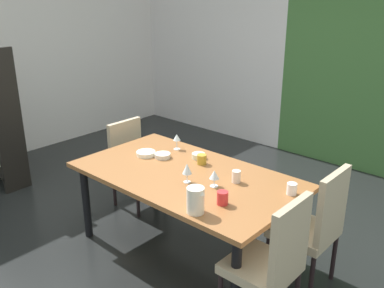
% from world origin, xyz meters
% --- Properties ---
extents(ground_plane, '(6.00, 5.50, 0.02)m').
position_xyz_m(ground_plane, '(0.00, 0.00, -0.01)').
color(ground_plane, black).
extents(back_panel_interior, '(2.72, 0.10, 2.84)m').
position_xyz_m(back_panel_interior, '(-1.64, 2.70, 1.42)').
color(back_panel_interior, silver).
rests_on(back_panel_interior, ground_plane).
extents(left_interior_panel, '(0.10, 5.50, 2.84)m').
position_xyz_m(left_interior_panel, '(-2.95, 0.00, 1.42)').
color(left_interior_panel, silver).
rests_on(left_interior_panel, ground_plane).
extents(dining_table, '(1.91, 1.08, 0.76)m').
position_xyz_m(dining_table, '(0.45, -0.13, 0.68)').
color(dining_table, '#935C32').
rests_on(dining_table, ground_plane).
extents(chair_right_near, '(0.44, 0.44, 1.01)m').
position_xyz_m(chair_right_near, '(1.50, -0.43, 0.55)').
color(chair_right_near, tan).
rests_on(chair_right_near, ground_plane).
extents(chair_left_far, '(0.45, 0.44, 0.91)m').
position_xyz_m(chair_left_far, '(-0.58, 0.17, 0.52)').
color(chair_left_far, tan).
rests_on(chair_left_far, ground_plane).
extents(chair_right_far, '(0.44, 0.44, 1.01)m').
position_xyz_m(chair_right_far, '(1.50, 0.17, 0.55)').
color(chair_right_far, tan).
rests_on(chair_right_far, ground_plane).
extents(wine_glass_rear, '(0.08, 0.08, 0.14)m').
position_xyz_m(wine_glass_rear, '(0.78, -0.16, 0.85)').
color(wine_glass_rear, silver).
rests_on(wine_glass_rear, dining_table).
extents(wine_glass_right, '(0.08, 0.08, 0.16)m').
position_xyz_m(wine_glass_right, '(0.57, -0.25, 0.87)').
color(wine_glass_right, silver).
rests_on(wine_glass_right, dining_table).
extents(wine_glass_west, '(0.07, 0.07, 0.15)m').
position_xyz_m(wine_glass_west, '(0.00, 0.23, 0.87)').
color(wine_glass_west, silver).
rests_on(wine_glass_west, dining_table).
extents(serving_bowl_near_shelf, '(0.12, 0.12, 0.05)m').
position_xyz_m(serving_bowl_near_shelf, '(0.31, 0.19, 0.78)').
color(serving_bowl_near_shelf, beige).
rests_on(serving_bowl_near_shelf, dining_table).
extents(serving_bowl_center, '(0.18, 0.18, 0.04)m').
position_xyz_m(serving_bowl_center, '(-0.10, -0.08, 0.78)').
color(serving_bowl_center, white).
rests_on(serving_bowl_center, dining_table).
extents(serving_bowl_south, '(0.15, 0.15, 0.04)m').
position_xyz_m(serving_bowl_south, '(0.05, -0.02, 0.78)').
color(serving_bowl_south, silver).
rests_on(serving_bowl_south, dining_table).
extents(cup_front, '(0.08, 0.08, 0.09)m').
position_xyz_m(cup_front, '(1.30, 0.12, 0.80)').
color(cup_front, white).
rests_on(cup_front, dining_table).
extents(cup_north, '(0.07, 0.07, 0.10)m').
position_xyz_m(cup_north, '(0.87, 0.01, 0.81)').
color(cup_north, silver).
rests_on(cup_north, dining_table).
extents(cup_left, '(0.08, 0.08, 0.09)m').
position_xyz_m(cup_left, '(0.42, 0.11, 0.80)').
color(cup_left, '#B08A29').
rests_on(cup_left, dining_table).
extents(cup_near_window, '(0.08, 0.08, 0.10)m').
position_xyz_m(cup_near_window, '(1.01, -0.35, 0.81)').
color(cup_near_window, red).
rests_on(cup_near_window, dining_table).
extents(pitcher_east, '(0.14, 0.13, 0.19)m').
position_xyz_m(pitcher_east, '(0.95, -0.57, 0.85)').
color(pitcher_east, silver).
rests_on(pitcher_east, dining_table).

